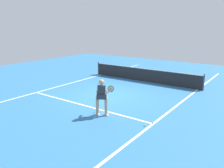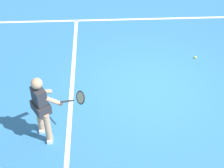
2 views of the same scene
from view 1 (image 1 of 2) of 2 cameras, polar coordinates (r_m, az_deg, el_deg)
name	(u,v)px [view 1 (image 1 of 2)]	position (r m, az deg, el deg)	size (l,w,h in m)	color
ground_plane	(108,95)	(12.26, -0.90, -2.83)	(27.71, 27.71, 0.00)	teal
service_line_marking	(84,105)	(10.82, -7.16, -5.30)	(7.19, 0.10, 0.01)	white
sideline_left_marking	(63,85)	(14.61, -12.28, -0.31)	(0.10, 19.32, 0.01)	white
sideline_right_marking	(172,109)	(10.62, 14.95, -6.08)	(0.10, 19.32, 0.01)	white
court_net	(143,75)	(15.38, 7.89, 2.33)	(7.87, 0.08, 0.97)	#4C4C51
tennis_player	(102,96)	(9.32, -2.56, -2.99)	(0.68, 1.14, 1.55)	tan
tennis_ball_near	(106,86)	(14.07, -1.43, -0.42)	(0.07, 0.07, 0.07)	#D1E533
tennis_ball_mid	(145,125)	(8.69, 8.23, -10.21)	(0.07, 0.07, 0.07)	#D1E533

